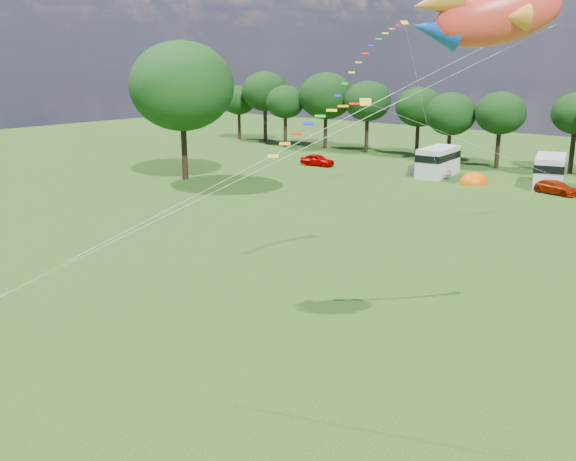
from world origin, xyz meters
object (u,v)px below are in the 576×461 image
Objects in this scene: tent_orange at (474,183)px; car_b at (429,170)px; car_c at (555,187)px; fish_kite at (486,16)px; big_tree at (182,86)px; car_a at (317,160)px; campervan_c at (549,170)px; campervan_b at (438,161)px.

car_b is at bearing 173.52° from tent_orange.
car_c is (12.64, -0.69, -0.11)m from car_b.
fish_kite reaches higher than car_c.
big_tree reaches higher than car_b.
car_c is at bearing -94.97° from car_a.
campervan_c is at bearing 33.41° from big_tree.
car_a is 0.64× the size of campervan_b.
campervan_c is 46.33m from fish_kite.
fish_kite is (22.79, -41.35, 11.88)m from car_b.
car_b is 1.01× the size of car_c.
fish_kite reaches higher than car_a.
fish_kite is at bearing -145.53° from car_a.
car_c is 0.65× the size of campervan_b.
car_b is at bearing 74.95° from fish_kite.
big_tree reaches higher than car_c.
fish_kite is (11.67, -43.46, 11.02)m from campervan_c.
tent_orange is (-7.61, 0.12, -0.58)m from car_c.
campervan_c is (11.12, 2.10, 0.86)m from car_b.
campervan_b is at bearing -86.28° from car_a.
big_tree is 35.47m from car_c.
car_b is 48.69m from fish_kite.
big_tree reaches higher than campervan_c.
tent_orange is at bearing -93.48° from car_a.
car_b is at bearing 100.76° from car_c.
car_c is at bearing 28.13° from big_tree.
campervan_b reaches higher than tent_orange.
big_tree is 25.89m from car_b.
car_a is 0.98× the size of car_c.
car_b reaches higher than car_c.
car_a reaches higher than tent_orange.
campervan_c is (28.86, 19.04, -7.44)m from big_tree.
campervan_c is (10.64, 1.29, 0.01)m from campervan_b.
big_tree is 3.45× the size of fish_kite.
campervan_b is at bearing 80.44° from campervan_c.
car_c is 3.33m from campervan_c.
fish_kite is at bearing -147.02° from car_b.
car_b is at bearing 84.22° from campervan_c.
car_b is 11.35m from campervan_c.
campervan_c is 1.68× the size of fish_kite.
tent_orange is at bearing -112.26° from campervan_b.
tent_orange is (-6.09, -2.68, -1.56)m from campervan_c.
campervan_c reaches higher than car_b.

